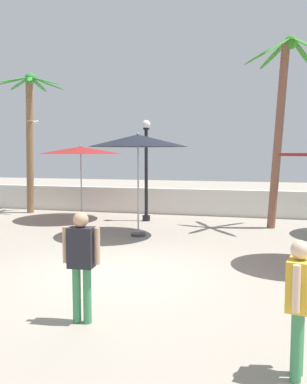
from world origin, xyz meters
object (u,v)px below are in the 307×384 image
Objects in this scene: guest_2 at (81,256)px; seagull_0 at (33,122)px; lamp_post_2 at (146,166)px; patio_umbrella_1 at (138,141)px; guest_1 at (299,296)px; patio_umbrella_3 at (81,151)px; palm_tree_1 at (282,109)px; palm_tree_0 at (30,125)px.

guest_2 is 12.21m from seagull_0.
lamp_post_2 is 3.04× the size of seagull_0.
patio_umbrella_1 is 1.98× the size of guest_1.
palm_tree_1 is (6.96, -0.02, 1.31)m from patio_umbrella_3.
guest_1 is at bearing -54.12° from patio_umbrella_3.
guest_2 is (1.52, -8.92, -1.01)m from lamp_post_2.
guest_2 is at bearing -80.73° from patio_umbrella_1.
patio_umbrella_1 is 8.25m from guest_1.
seagull_0 is (-9.63, 1.33, -0.12)m from palm_tree_1.
palm_tree_1 is at bearing -6.47° from palm_tree_0.
guest_1 is at bearing -15.17° from guest_2.
palm_tree_0 is at bearing -94.80° from seagull_0.
seagull_0 is at bearing 131.46° from guest_1.
palm_tree_0 is at bearing 124.24° from guest_2.
palm_tree_1 reaches higher than palm_tree_0.
palm_tree_0 is 3.67× the size of guest_1.
patio_umbrella_3 reaches higher than guest_1.
patio_umbrella_3 is 2.60× the size of seagull_0.
guest_2 is at bearing -55.76° from palm_tree_0.
patio_umbrella_1 is at bearing -149.98° from palm_tree_1.
guest_2 is at bearing -65.59° from patio_umbrella_3.
seagull_0 is at bearing 85.20° from palm_tree_0.
palm_tree_0 reaches higher than guest_2.
palm_tree_1 reaches higher than lamp_post_2.
guest_1 is at bearing -65.56° from lamp_post_2.
seagull_0 is at bearing 168.81° from lamp_post_2.
palm_tree_1 is 9.81m from guest_1.
palm_tree_0 is 5.36m from lamp_post_2.
palm_tree_1 reaches higher than guest_2.
palm_tree_1 is at bearing -0.15° from patio_umbrella_3.
seagull_0 reaches higher than guest_1.
lamp_post_2 is 9.11m from guest_2.
seagull_0 is at bearing 153.75° from patio_umbrella_3.
patio_umbrella_1 is 2.85m from lamp_post_2.
patio_umbrella_3 is at bearing -21.85° from palm_tree_0.
patio_umbrella_1 is at bearing -39.41° from patio_umbrella_3.
lamp_post_2 is 2.35× the size of guest_1.
palm_tree_0 is at bearing 132.16° from guest_1.
guest_2 is (6.59, -9.68, -2.58)m from palm_tree_0.
lamp_post_2 reaches higher than guest_1.
patio_umbrella_3 is 0.50× the size of palm_tree_1.
patio_umbrella_3 is 1.89× the size of guest_2.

